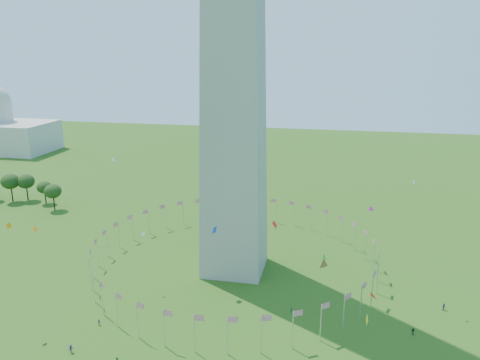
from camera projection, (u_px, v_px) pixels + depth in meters
name	position (u px, v px, depth m)	size (l,w,h in m)	color
flag_ring	(235.00, 254.00, 135.15)	(80.24, 80.24, 9.00)	silver
kites_aloft	(273.00, 246.00, 102.94)	(113.37, 63.33, 34.67)	red
tree_line_west	(0.00, 189.00, 193.82)	(55.93, 15.65, 13.18)	#2A4F1A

